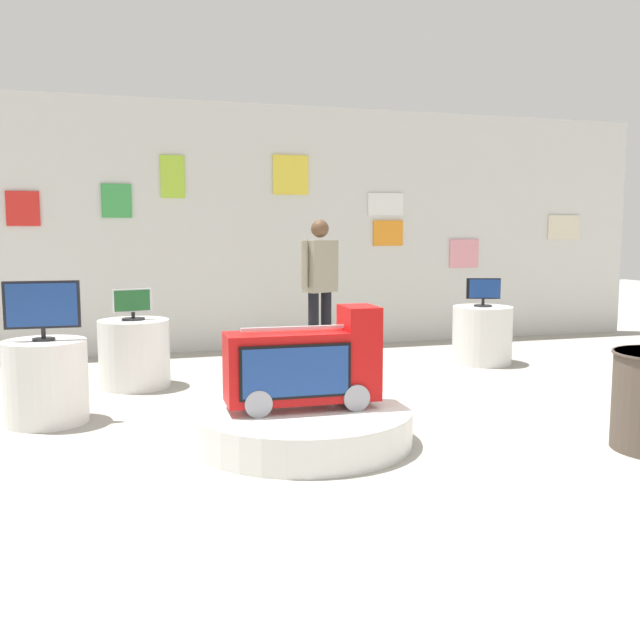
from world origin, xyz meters
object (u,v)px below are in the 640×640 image
main_display_pedestal (302,425)px  shopper_browsing_near_truck (320,283)px  novelty_firetruck_tv (305,367)px  tv_on_right_rear (42,307)px  display_pedestal_left_rear (134,353)px  display_pedestal_center_rear (482,335)px  tv_on_center_rear (484,292)px  tv_on_left_rear (133,304)px  display_pedestal_right_rear (46,382)px

main_display_pedestal → shopper_browsing_near_truck: size_ratio=0.96×
novelty_firetruck_tv → tv_on_right_rear: bearing=148.7°
display_pedestal_left_rear → display_pedestal_center_rear: (4.04, 0.15, 0.00)m
display_pedestal_left_rear → display_pedestal_center_rear: bearing=2.1°
display_pedestal_left_rear → tv_on_center_rear: (4.04, 0.14, 0.52)m
main_display_pedestal → tv_on_left_rear: tv_on_left_rear is taller
tv_on_center_rear → display_pedestal_right_rear: size_ratio=0.57×
display_pedestal_left_rear → tv_on_right_rear: bearing=-121.9°
novelty_firetruck_tv → shopper_browsing_near_truck: shopper_browsing_near_truck is taller
novelty_firetruck_tv → display_pedestal_center_rear: size_ratio=1.62×
main_display_pedestal → novelty_firetruck_tv: (0.02, -0.01, 0.44)m
display_pedestal_left_rear → display_pedestal_right_rear: same height
main_display_pedestal → shopper_browsing_near_truck: (0.93, 2.64, 0.87)m
main_display_pedestal → display_pedestal_center_rear: display_pedestal_center_rear is taller
main_display_pedestal → tv_on_center_rear: (2.91, 2.49, 0.73)m
display_pedestal_center_rear → shopper_browsing_near_truck: 2.09m
main_display_pedestal → display_pedestal_left_rear: 2.61m
display_pedestal_center_rear → main_display_pedestal: bearing=-139.4°
tv_on_center_rear → shopper_browsing_near_truck: shopper_browsing_near_truck is taller
main_display_pedestal → display_pedestal_left_rear: bearing=115.6°
tv_on_left_rear → tv_on_right_rear: bearing=-122.0°
display_pedestal_left_rear → shopper_browsing_near_truck: (2.05, 0.30, 0.66)m
main_display_pedestal → tv_on_right_rear: 2.35m
novelty_firetruck_tv → display_pedestal_left_rear: 2.63m
novelty_firetruck_tv → display_pedestal_left_rear: bearing=116.0°
novelty_firetruck_tv → display_pedestal_center_rear: (2.89, 2.50, -0.23)m
tv_on_right_rear → display_pedestal_center_rear: bearing=15.7°
display_pedestal_left_rear → tv_on_left_rear: tv_on_left_rear is taller
tv_on_left_rear → shopper_browsing_near_truck: 2.08m
tv_on_left_rear → display_pedestal_right_rear: (-0.75, -1.19, -0.50)m
display_pedestal_right_rear → display_pedestal_center_rear: bearing=15.7°
tv_on_center_rear → main_display_pedestal: bearing=-139.5°
display_pedestal_center_rear → display_pedestal_right_rear: 4.97m
display_pedestal_center_rear → shopper_browsing_near_truck: (-1.98, 0.15, 0.66)m
display_pedestal_center_rear → shopper_browsing_near_truck: shopper_browsing_near_truck is taller
display_pedestal_right_rear → novelty_firetruck_tv: bearing=-31.4°
tv_on_center_rear → tv_on_right_rear: 4.97m
tv_on_left_rear → main_display_pedestal: bearing=-64.4°
tv_on_center_rear → novelty_firetruck_tv: bearing=-139.2°
tv_on_left_rear → shopper_browsing_near_truck: size_ratio=0.23×
display_pedestal_left_rear → shopper_browsing_near_truck: bearing=8.2°
display_pedestal_left_rear → tv_on_left_rear: 0.50m
tv_on_left_rear → display_pedestal_left_rear: bearing=76.9°
novelty_firetruck_tv → shopper_browsing_near_truck: (0.91, 2.65, 0.43)m
novelty_firetruck_tv → tv_on_left_rear: 2.63m
display_pedestal_left_rear → shopper_browsing_near_truck: 2.18m
tv_on_left_rear → display_pedestal_right_rear: 1.50m
display_pedestal_right_rear → shopper_browsing_near_truck: shopper_browsing_near_truck is taller
shopper_browsing_near_truck → main_display_pedestal: bearing=-109.4°
display_pedestal_right_rear → shopper_browsing_near_truck: 3.24m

